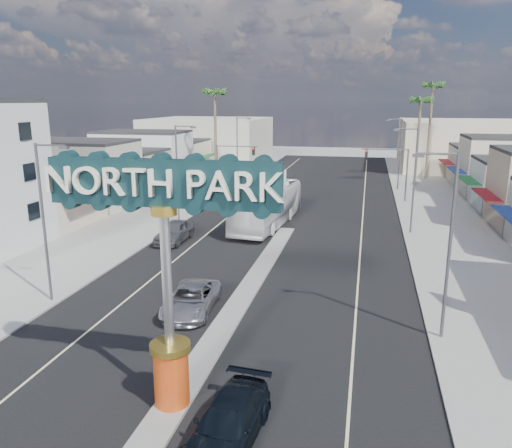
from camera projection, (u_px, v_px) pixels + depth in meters
The scene contains 24 objects.
ground at pixel (289, 227), 45.30m from camera, with size 160.00×160.00×0.00m, color gray.
road at pixel (289, 227), 45.30m from camera, with size 20.00×120.00×0.01m, color black.
median_island at pixel (247, 290), 30.14m from camera, with size 1.30×30.00×0.16m, color gray.
sidewalk_left at pixel (146, 219), 48.26m from camera, with size 8.00×120.00×0.12m, color gray.
sidewalk_right at pixel (452, 235), 42.32m from camera, with size 8.00×120.00×0.12m, color gray.
storefront_row_left at pixel (115, 168), 61.98m from camera, with size 12.00×42.00×6.00m, color beige.
backdrop_far_left at pixel (209, 140), 91.62m from camera, with size 20.00×20.00×8.00m, color #B7B29E.
backdrop_far_right at pixel (464, 145), 82.27m from camera, with size 20.00×20.00×8.00m, color beige.
gateway_sign at pixel (166, 257), 17.34m from camera, with size 8.20×1.50×9.15m.
traffic_signal_left at pixel (232, 160), 59.47m from camera, with size 5.09×0.45×6.00m.
traffic_signal_right at pixel (390, 164), 55.57m from camera, with size 5.09×0.45×6.00m.
streetlight_l_near at pixel (45, 215), 27.36m from camera, with size 2.03×0.22×9.00m.
streetlight_l_mid at pixel (179, 168), 46.29m from camera, with size 2.03×0.22×9.00m.
streetlight_l_far at pixel (238, 147), 67.12m from camera, with size 2.03×0.22×9.00m.
streetlight_r_near at pixel (447, 238), 22.93m from camera, with size 2.03×0.22×9.00m.
streetlight_r_mid at pixel (413, 175), 41.86m from camera, with size 2.03×0.22×9.00m.
streetlight_r_far at pixel (399, 150), 62.69m from camera, with size 2.03×0.22×9.00m.
palm_left_far at pixel (215, 98), 64.22m from camera, with size 2.60×2.60×13.10m.
palm_right_mid at pixel (421, 105), 64.60m from camera, with size 2.60×2.60×12.10m.
palm_right_far at pixel (433, 91), 69.42m from camera, with size 2.60×2.60×14.10m.
suv_left at pixel (191, 299), 27.03m from camera, with size 2.42×5.26×1.46m, color #9E9DA2.
suv_right at pixel (228, 423), 16.66m from camera, with size 2.03×4.99×1.45m, color black.
car_parked_left at pixel (174, 231), 40.46m from camera, with size 2.04×5.06×1.73m, color #5B5C60.
city_bus at pixel (268, 206), 45.47m from camera, with size 3.10×13.25×3.69m, color silver.
Camera 1 is at (6.69, -13.48, 11.22)m, focal length 35.00 mm.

